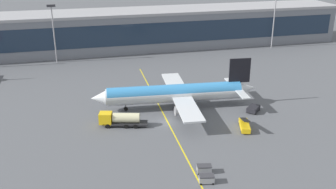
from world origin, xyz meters
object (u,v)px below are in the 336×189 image
at_px(main_airliner, 176,93).
at_px(fuel_tanker, 120,119).
at_px(belt_loader, 245,125).
at_px(baggage_cart_0, 207,179).
at_px(baggage_cart_1, 204,169).
at_px(pushback_tug, 253,108).

distance_m(main_airliner, fuel_tanker, 16.81).
bearing_deg(belt_loader, baggage_cart_0, -130.92).
bearing_deg(baggage_cart_0, baggage_cart_1, 78.12).
height_order(belt_loader, baggage_cart_0, belt_loader).
height_order(fuel_tanker, belt_loader, belt_loader).
relative_size(pushback_tug, baggage_cart_1, 1.49).
bearing_deg(baggage_cart_1, baggage_cart_0, -101.88).
relative_size(belt_loader, baggage_cart_1, 2.40).
bearing_deg(fuel_tanker, main_airliner, 25.55).
bearing_deg(fuel_tanker, belt_loader, -17.59).
height_order(fuel_tanker, pushback_tug, fuel_tanker).
height_order(main_airliner, pushback_tug, main_airliner).
xyz_separation_m(pushback_tug, belt_loader, (-6.24, -8.31, 0.14)).
xyz_separation_m(main_airliner, baggage_cart_1, (-2.96, -30.10, -3.11)).
distance_m(fuel_tanker, pushback_tug, 32.92).
height_order(fuel_tanker, baggage_cart_1, fuel_tanker).
relative_size(fuel_tanker, belt_loader, 1.59).
xyz_separation_m(fuel_tanker, belt_loader, (26.67, -8.46, -0.76)).
xyz_separation_m(main_airliner, baggage_cart_0, (-3.61, -33.23, -3.11)).
bearing_deg(baggage_cart_1, pushback_tug, 47.55).
distance_m(pushback_tug, belt_loader, 10.40).
bearing_deg(fuel_tanker, baggage_cart_0, -66.31).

